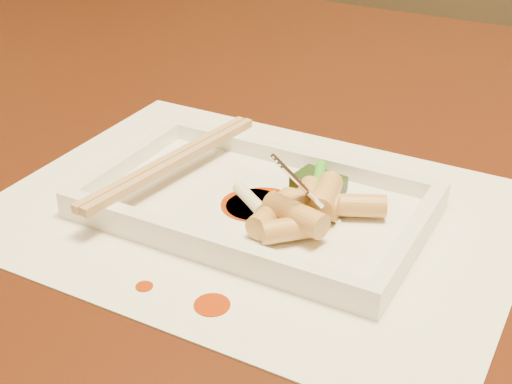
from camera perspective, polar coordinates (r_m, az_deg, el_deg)
The scene contains 25 objects.
table at distance 0.74m, azimuth 5.23°, elevation -2.73°, with size 1.40×0.90×0.75m.
placemat at distance 0.56m, azimuth 0.00°, elevation -1.66°, with size 0.40×0.30×0.00m, color white.
sauce_splatter_a at distance 0.47m, azimuth -3.54°, elevation -9.00°, with size 0.02×0.02×0.00m, color #9A2D04.
sauce_splatter_b at distance 0.49m, azimuth -8.93°, elevation -7.47°, with size 0.01×0.01×0.00m, color #9A2D04.
plate_base at distance 0.56m, azimuth 0.00°, elevation -1.25°, with size 0.26×0.16×0.01m, color white.
plate_rim_far at distance 0.61m, azimuth 3.32°, elevation 2.81°, with size 0.26×0.01×0.01m, color white.
plate_rim_near at distance 0.50m, azimuth -4.07°, elevation -4.04°, with size 0.26×0.01×0.01m, color white.
plate_rim_left at distance 0.61m, azimuth -10.25°, elevation 2.51°, with size 0.01×0.14×0.01m, color white.
plate_rim_right at distance 0.51m, azimuth 12.29°, elevation -3.58°, with size 0.01×0.14×0.01m, color white.
veg_piece at distance 0.57m, azimuth 5.02°, elevation 0.71°, with size 0.04×0.03×0.01m, color black.
scallion_white at distance 0.54m, azimuth -0.52°, elevation -0.52°, with size 0.01×0.01×0.04m, color #EAEACC.
scallion_green at distance 0.55m, azimuth 4.86°, elevation 0.15°, with size 0.01×0.01×0.09m, color #2B9B19.
chopstick_a at distance 0.59m, azimuth -7.08°, elevation 2.54°, with size 0.01×0.20×0.01m, color tan.
chopstick_b at distance 0.58m, azimuth -6.44°, elevation 2.37°, with size 0.01×0.20×0.01m, color tan.
fork at distance 0.51m, azimuth 7.94°, elevation 5.26°, with size 0.09×0.10×0.14m, color silver, non-canonical shape.
sauce_blob_0 at distance 0.55m, azimuth -0.31°, elevation -1.02°, with size 0.05×0.05×0.00m, color #9A2D04.
sauce_blob_1 at distance 0.55m, azimuth -0.16°, elevation -1.15°, with size 0.04×0.04×0.00m, color #9A2D04.
sauce_blob_2 at distance 0.55m, azimuth 0.69°, elevation -0.94°, with size 0.05×0.05×0.00m, color #9A2D04.
rice_cake_0 at distance 0.52m, azimuth 1.43°, elevation -1.70°, with size 0.02×0.02×0.05m, color tan.
rice_cake_1 at distance 0.54m, azimuth 7.93°, elevation -1.06°, with size 0.02×0.02×0.05m, color tan.
rice_cake_2 at distance 0.54m, azimuth 5.60°, elevation -0.27°, with size 0.02×0.02×0.04m, color tan.
rice_cake_3 at distance 0.51m, azimuth 2.84°, elevation -2.96°, with size 0.02×0.02×0.04m, color tan.
rice_cake_4 at distance 0.54m, azimuth 3.91°, elevation -0.78°, with size 0.02×0.02×0.05m, color tan.
rice_cake_5 at distance 0.51m, azimuth 3.17°, elevation -1.84°, with size 0.02×0.02×0.05m, color tan.
rice_cake_6 at distance 0.53m, azimuth 4.52°, elevation -1.01°, with size 0.02×0.02×0.04m, color tan.
Camera 1 is at (0.23, -0.57, 1.04)m, focal length 50.00 mm.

